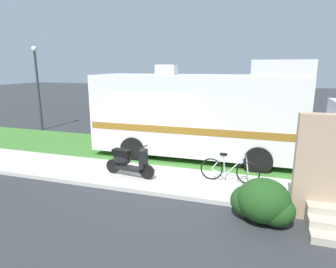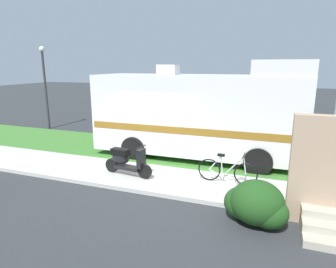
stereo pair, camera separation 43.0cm
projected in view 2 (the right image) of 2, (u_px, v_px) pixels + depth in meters
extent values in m
plane|color=#2D3033|center=(150.00, 165.00, 10.00)|extent=(80.00, 80.00, 0.00)
cube|color=beige|center=(135.00, 176.00, 8.89)|extent=(24.00, 2.00, 0.12)
cube|color=#3D752D|center=(166.00, 152.00, 11.36)|extent=(24.00, 3.40, 0.08)
cube|color=silver|center=(197.00, 114.00, 10.49)|extent=(7.37, 2.39, 2.75)
cube|color=silver|center=(282.00, 68.00, 9.21)|extent=(1.82, 2.22, 0.50)
cube|color=#8C601E|center=(196.00, 125.00, 10.59)|extent=(7.23, 2.41, 0.24)
cube|color=black|center=(308.00, 105.00, 9.19)|extent=(0.10, 1.97, 0.90)
cube|color=silver|center=(168.00, 70.00, 10.49)|extent=(0.71, 0.61, 0.36)
cylinder|color=black|center=(261.00, 144.00, 11.06)|extent=(0.90, 0.29, 0.90)
cylinder|color=black|center=(258.00, 162.00, 9.02)|extent=(0.90, 0.29, 0.90)
cylinder|color=black|center=(157.00, 135.00, 12.45)|extent=(0.90, 0.29, 0.90)
cylinder|color=black|center=(134.00, 149.00, 10.42)|extent=(0.90, 0.29, 0.90)
cylinder|color=black|center=(145.00, 171.00, 8.50)|extent=(0.45, 0.15, 0.44)
cylinder|color=black|center=(112.00, 165.00, 9.02)|extent=(0.45, 0.15, 0.44)
cube|color=black|center=(128.00, 168.00, 8.76)|extent=(0.87, 0.38, 0.10)
cube|color=black|center=(120.00, 152.00, 8.76)|extent=(0.59, 0.32, 0.20)
ellipsoid|color=black|center=(121.00, 158.00, 8.81)|extent=(0.63, 0.37, 0.36)
cube|color=black|center=(141.00, 159.00, 8.46)|extent=(0.18, 0.33, 0.56)
cylinder|color=black|center=(141.00, 147.00, 8.38)|extent=(0.09, 0.50, 0.04)
sphere|color=white|center=(141.00, 153.00, 8.42)|extent=(0.12, 0.12, 0.12)
torus|color=black|center=(246.00, 174.00, 7.97)|extent=(0.65, 0.06, 0.65)
torus|color=black|center=(209.00, 170.00, 8.34)|extent=(0.65, 0.06, 0.65)
cylinder|color=silver|center=(233.00, 167.00, 8.06)|extent=(0.58, 0.05, 0.67)
cylinder|color=silver|center=(222.00, 166.00, 8.17)|extent=(0.10, 0.04, 0.60)
cylinder|color=silver|center=(232.00, 156.00, 8.00)|extent=(0.62, 0.05, 0.09)
cylinder|color=silver|center=(216.00, 173.00, 8.28)|extent=(0.40, 0.05, 0.18)
cylinder|color=silver|center=(215.00, 163.00, 8.23)|extent=(0.36, 0.05, 0.47)
cylinder|color=silver|center=(245.00, 166.00, 7.93)|extent=(0.12, 0.04, 0.51)
cube|color=black|center=(221.00, 155.00, 8.11)|extent=(0.20, 0.11, 0.06)
cylinder|color=black|center=(244.00, 155.00, 7.87)|extent=(0.04, 0.52, 0.03)
cube|color=silver|center=(300.00, 125.00, 13.63)|extent=(3.01, 2.13, 0.69)
cylinder|color=black|center=(292.00, 126.00, 14.71)|extent=(0.77, 0.26, 0.76)
cylinder|color=black|center=(292.00, 134.00, 12.92)|extent=(0.77, 0.26, 0.76)
ellipsoid|color=#1E4719|center=(257.00, 202.00, 6.19)|extent=(1.15, 1.04, 0.98)
ellipsoid|color=#1E4719|center=(243.00, 203.00, 6.42)|extent=(0.86, 0.78, 0.73)
ellipsoid|color=#1E4719|center=(269.00, 212.00, 6.06)|extent=(0.81, 0.72, 0.68)
cylinder|color=brown|center=(294.00, 202.00, 6.89)|extent=(0.08, 0.08, 0.18)
cylinder|color=brown|center=(294.00, 197.00, 6.87)|extent=(0.04, 0.04, 0.04)
cylinder|color=black|center=(294.00, 196.00, 6.86)|extent=(0.04, 0.04, 0.01)
cylinder|color=navy|center=(316.00, 193.00, 7.32)|extent=(0.08, 0.08, 0.23)
cylinder|color=navy|center=(316.00, 188.00, 7.29)|extent=(0.04, 0.04, 0.05)
cylinder|color=black|center=(316.00, 187.00, 7.28)|extent=(0.04, 0.04, 0.02)
cylinder|color=#333338|center=(46.00, 91.00, 15.35)|extent=(0.12, 0.12, 4.08)
sphere|color=silver|center=(42.00, 49.00, 14.85)|extent=(0.28, 0.28, 0.28)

